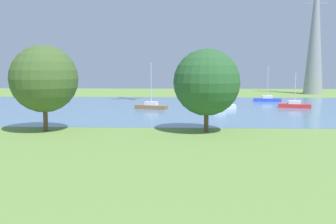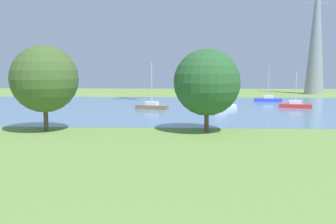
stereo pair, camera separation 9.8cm
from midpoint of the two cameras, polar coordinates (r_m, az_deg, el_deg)
name	(u,v)px [view 2 (the right image)]	position (r m, az deg, el deg)	size (l,w,h in m)	color
ground_plane	(161,143)	(31.30, -0.90, -4.74)	(160.00, 160.00, 0.00)	olive
water_surface	(172,107)	(58.98, 0.73, 0.70)	(140.00, 40.00, 0.02)	#597FA2
sailboat_white	(220,106)	(57.62, 7.89, 0.93)	(4.95, 2.11, 5.56)	white
sailboat_red	(295,105)	(61.56, 18.65, 1.01)	(5.02, 2.69, 5.65)	red
sailboat_brown	(152,106)	(56.68, -2.40, 0.90)	(5.03, 2.73, 6.91)	brown
sailboat_blue	(268,99)	(71.27, 14.86, 1.88)	(4.95, 2.07, 6.42)	blue
tree_east_far	(44,79)	(38.67, -18.03, 4.76)	(6.51, 6.51, 8.38)	brown
tree_west_far	(207,82)	(36.50, 5.96, 4.46)	(6.41, 6.41, 8.01)	brown
electricity_pylon	(316,29)	(95.17, 21.46, 11.48)	(6.40, 4.40, 29.64)	gray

